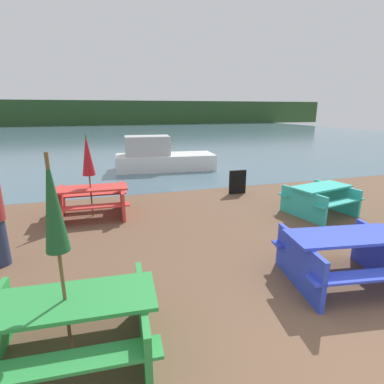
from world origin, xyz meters
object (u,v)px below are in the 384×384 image
(umbrella_darkgreen, at_px, (53,207))
(picnic_table_green, at_px, (68,322))
(umbrella_crimson, at_px, (87,156))
(picnic_table_blue, at_px, (343,254))
(signboard, at_px, (238,182))
(picnic_table_teal, at_px, (320,197))
(boat, at_px, (161,157))
(picnic_table_red, at_px, (92,199))

(umbrella_darkgreen, bearing_deg, picnic_table_green, -153.43)
(picnic_table_green, distance_m, umbrella_crimson, 4.76)
(picnic_table_green, height_order, umbrella_darkgreen, umbrella_darkgreen)
(picnic_table_green, height_order, picnic_table_blue, picnic_table_blue)
(picnic_table_blue, xyz_separation_m, signboard, (0.63, 5.10, -0.10))
(picnic_table_teal, bearing_deg, umbrella_crimson, 164.81)
(picnic_table_green, xyz_separation_m, picnic_table_teal, (5.70, 3.13, -0.01))
(picnic_table_teal, xyz_separation_m, umbrella_darkgreen, (-5.70, -3.13, 1.28))
(picnic_table_green, distance_m, boat, 10.49)
(boat, bearing_deg, umbrella_darkgreen, -101.52)
(umbrella_darkgreen, height_order, umbrella_crimson, umbrella_darkgreen)
(picnic_table_teal, height_order, boat, boat)
(picnic_table_red, height_order, umbrella_darkgreen, umbrella_darkgreen)
(picnic_table_teal, distance_m, picnic_table_red, 5.76)
(picnic_table_red, distance_m, umbrella_crimson, 1.07)
(picnic_table_green, relative_size, umbrella_darkgreen, 0.85)
(picnic_table_teal, distance_m, signboard, 2.64)
(picnic_table_green, bearing_deg, umbrella_crimson, 88.33)
(picnic_table_green, height_order, picnic_table_teal, picnic_table_teal)
(umbrella_crimson, bearing_deg, boat, 62.72)
(picnic_table_blue, bearing_deg, umbrella_darkgreen, -174.27)
(picnic_table_green, relative_size, picnic_table_teal, 1.08)
(picnic_table_green, height_order, signboard, signboard)
(picnic_table_teal, bearing_deg, umbrella_darkgreen, -151.21)
(picnic_table_green, relative_size, boat, 0.43)
(picnic_table_red, distance_m, umbrella_darkgreen, 4.81)
(picnic_table_blue, distance_m, boat, 9.73)
(picnic_table_red, height_order, signboard, signboard)
(picnic_table_green, relative_size, picnic_table_red, 1.06)
(umbrella_crimson, bearing_deg, picnic_table_blue, -48.64)
(picnic_table_blue, relative_size, signboard, 2.53)
(umbrella_darkgreen, bearing_deg, picnic_table_blue, 5.73)
(umbrella_crimson, bearing_deg, picnic_table_red, 116.57)
(boat, bearing_deg, signboard, -66.33)
(picnic_table_blue, relative_size, umbrella_crimson, 0.94)
(picnic_table_green, bearing_deg, umbrella_darkgreen, 26.57)
(umbrella_crimson, bearing_deg, picnic_table_teal, -15.19)
(picnic_table_green, distance_m, umbrella_darkgreen, 1.27)
(picnic_table_green, bearing_deg, boat, 73.74)
(umbrella_darkgreen, bearing_deg, picnic_table_red, 88.33)
(picnic_table_teal, xyz_separation_m, picnic_table_red, (-5.56, 1.51, 0.00))
(picnic_table_red, xyz_separation_m, umbrella_crimson, (0.00, -0.00, 1.07))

